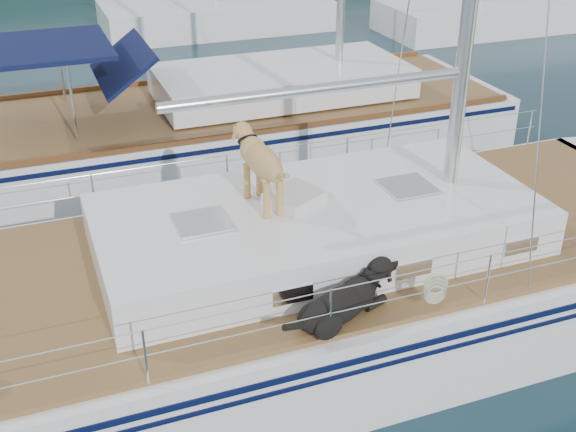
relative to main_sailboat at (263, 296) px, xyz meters
name	(u,v)px	position (x,y,z in m)	size (l,w,h in m)	color
ground	(257,342)	(-0.09, 0.00, -0.68)	(120.00, 120.00, 0.00)	black
main_sailboat	(263,296)	(0.00, 0.00, 0.00)	(12.00, 3.88, 14.01)	white
neighbor_sailboat	(230,128)	(1.30, 5.76, -0.05)	(11.00, 3.50, 13.30)	white
bg_boat_center	(216,16)	(3.91, 16.00, -0.23)	(7.20, 3.00, 11.65)	white
bg_boat_east	(479,16)	(11.91, 13.00, -0.22)	(6.40, 3.00, 11.65)	white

